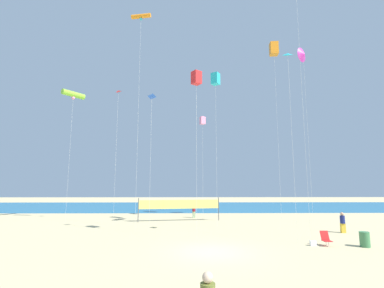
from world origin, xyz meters
TOP-DOWN VIEW (x-y plane):
  - ground_plane at (0.00, 0.00)m, footprint 120.00×120.00m
  - ocean_band at (0.00, 30.17)m, footprint 120.00×20.00m
  - beachgoer_navy_shirt at (10.98, 5.88)m, footprint 0.37×0.37m
  - beachgoer_maroon_shirt at (-0.74, 15.39)m, footprint 0.36×0.36m
  - folding_beach_chair at (7.37, 1.47)m, footprint 0.52×0.65m
  - trash_barrel at (9.61, 1.08)m, footprint 0.58×0.58m
  - volleyball_net at (-2.30, 12.61)m, footprint 8.39×1.25m
  - beach_handbag at (6.55, 1.49)m, footprint 0.38×0.19m
  - kite_red_box at (-0.78, 3.41)m, footprint 0.86×0.86m
  - kite_lime_tube at (-13.95, 12.43)m, footprint 2.01×2.34m
  - kite_orange_box at (8.35, 12.63)m, footprint 0.97×0.97m
  - kite_orange_tube at (-6.05, 8.37)m, footprint 1.98×0.74m
  - kite_magenta_delta at (11.33, 11.89)m, footprint 1.55×1.34m
  - kite_cyan_box at (1.26, 9.04)m, footprint 0.97×0.97m
  - kite_blue_diamond at (-4.38, 5.17)m, footprint 0.70×0.71m
  - kite_red_diamond at (-8.61, 10.65)m, footprint 0.69×0.69m
  - kite_pink_box at (0.25, 14.19)m, footprint 0.70×0.70m
  - kite_cyan_diamond at (5.82, 2.14)m, footprint 0.62×0.64m

SIDE VIEW (x-z plane):
  - ground_plane at x=0.00m, z-range 0.00..0.00m
  - ocean_band at x=0.00m, z-range 0.00..0.01m
  - beach_handbag at x=6.55m, z-range 0.00..0.30m
  - trash_barrel at x=9.61m, z-range 0.00..0.92m
  - folding_beach_chair at x=7.37m, z-range 0.02..0.91m
  - beachgoer_maroon_shirt at x=-0.74m, z-range 0.05..1.64m
  - beachgoer_navy_shirt at x=10.98m, z-range 0.05..1.66m
  - volleyball_net at x=-2.30m, z-range 0.44..2.84m
  - kite_blue_diamond at x=-4.38m, z-range 5.21..16.37m
  - kite_pink_box at x=0.25m, z-range 5.27..16.74m
  - kite_red_box at x=-0.78m, z-range 5.66..18.01m
  - kite_red_diamond at x=-8.61m, z-range 6.19..19.63m
  - kite_cyan_diamond at x=5.82m, z-range 6.26..19.62m
  - kite_lime_tube at x=-13.95m, z-range 6.57..20.40m
  - kite_cyan_box at x=1.26m, z-range 6.70..21.29m
  - kite_magenta_delta at x=11.33m, z-range 8.59..27.47m
  - kite_orange_box at x=8.35m, z-range 9.15..28.93m
  - kite_orange_tube at x=-6.05m, z-range 9.88..30.26m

